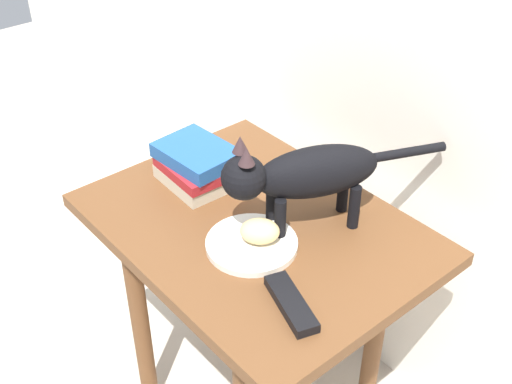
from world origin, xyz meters
name	(u,v)px	position (x,y,z in m)	size (l,w,h in m)	color
side_table	(256,259)	(0.00, 0.00, 0.52)	(0.72, 0.54, 0.62)	brown
plate	(252,244)	(0.05, -0.06, 0.62)	(0.19, 0.19, 0.01)	silver
bread_roll	(260,231)	(0.06, -0.04, 0.66)	(0.08, 0.06, 0.05)	#E0BC7A
cat	(303,174)	(0.07, 0.06, 0.75)	(0.23, 0.45, 0.23)	black
book_stack	(198,165)	(-0.20, 0.00, 0.66)	(0.18, 0.16, 0.09)	#BCB299
tv_remote	(291,303)	(0.23, -0.11, 0.63)	(0.15, 0.04, 0.02)	black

